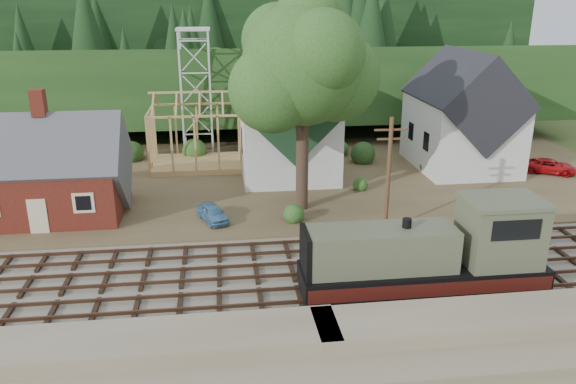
{
  "coord_description": "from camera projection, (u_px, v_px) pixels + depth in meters",
  "views": [
    {
      "loc": [
        -3.87,
        -28.73,
        15.14
      ],
      "look_at": [
        0.47,
        6.0,
        3.0
      ],
      "focal_mm": 35.0,
      "sensor_mm": 36.0,
      "label": 1
    }
  ],
  "objects": [
    {
      "name": "car_blue",
      "position": [
        213.0,
        213.0,
        39.27
      ],
      "size": [
        2.55,
        3.72,
        1.18
      ],
      "primitive_type": "imported",
      "rotation": [
        0.0,
        0.0,
        0.37
      ],
      "color": "#5388B3",
      "rests_on": "village_flat"
    },
    {
      "name": "ridge",
      "position": [
        243.0,
        101.0,
        86.73
      ],
      "size": [
        80.0,
        20.0,
        12.0
      ],
      "primitive_type": "cube",
      "color": "black",
      "rests_on": "ground"
    },
    {
      "name": "timber_frame",
      "position": [
        196.0,
        135.0,
        51.2
      ],
      "size": [
        8.2,
        6.2,
        6.99
      ],
      "color": "tan",
      "rests_on": "village_flat"
    },
    {
      "name": "big_tree",
      "position": [
        305.0,
        73.0,
        38.71
      ],
      "size": [
        10.9,
        8.4,
        14.7
      ],
      "color": "#38281E",
      "rests_on": "village_flat"
    },
    {
      "name": "patio_set",
      "position": [
        32.0,
        200.0,
        37.83
      ],
      "size": [
        2.01,
        2.01,
        2.24
      ],
      "color": "silver",
      "rests_on": "village_flat"
    },
    {
      "name": "car_red",
      "position": [
        550.0,
        166.0,
        50.04
      ],
      "size": [
        4.93,
        3.96,
        1.25
      ],
      "primitive_type": "imported",
      "rotation": [
        0.0,
        0.0,
        1.07
      ],
      "color": "red",
      "rests_on": "village_flat"
    },
    {
      "name": "telegraph_pole_near",
      "position": [
        389.0,
        174.0,
        36.66
      ],
      "size": [
        2.2,
        0.28,
        8.0
      ],
      "color": "#4C331E",
      "rests_on": "ground"
    },
    {
      "name": "village_flat",
      "position": [
        266.0,
        178.0,
        49.18
      ],
      "size": [
        64.0,
        26.0,
        0.3
      ],
      "primitive_type": "cube",
      "color": "brown",
      "rests_on": "ground"
    },
    {
      "name": "lattice_tower",
      "position": [
        194.0,
        53.0,
        54.61
      ],
      "size": [
        3.2,
        3.2,
        12.12
      ],
      "color": "silver",
      "rests_on": "village_flat"
    },
    {
      "name": "embankment",
      "position": [
        319.0,
        366.0,
        24.38
      ],
      "size": [
        64.0,
        5.0,
        1.6
      ],
      "primitive_type": "cube",
      "color": "#7F7259",
      "rests_on": "ground"
    },
    {
      "name": "depot",
      "position": [
        49.0,
        176.0,
        39.74
      ],
      "size": [
        10.8,
        7.41,
        9.0
      ],
      "color": "#531813",
      "rests_on": "village_flat"
    },
    {
      "name": "ground",
      "position": [
        293.0,
        275.0,
        32.35
      ],
      "size": [
        140.0,
        140.0,
        0.0
      ],
      "primitive_type": "plane",
      "color": "#384C1E",
      "rests_on": "ground"
    },
    {
      "name": "railroad_bed",
      "position": [
        293.0,
        274.0,
        32.33
      ],
      "size": [
        64.0,
        11.0,
        0.16
      ],
      "primitive_type": "cube",
      "color": "#726B5B",
      "rests_on": "ground"
    },
    {
      "name": "hillside",
      "position": [
        250.0,
        123.0,
        71.73
      ],
      "size": [
        70.0,
        28.96,
        12.74
      ],
      "primitive_type": "cube",
      "rotation": [
        -0.17,
        0.0,
        0.0
      ],
      "color": "#1E3F19",
      "rests_on": "ground"
    },
    {
      "name": "farmhouse",
      "position": [
        462.0,
        118.0,
        50.68
      ],
      "size": [
        8.4,
        10.8,
        10.6
      ],
      "color": "silver",
      "rests_on": "village_flat"
    },
    {
      "name": "locomotive",
      "position": [
        433.0,
        256.0,
        29.63
      ],
      "size": [
        12.89,
        3.22,
        5.13
      ],
      "color": "black",
      "rests_on": "railroad_bed"
    },
    {
      "name": "church",
      "position": [
        286.0,
        117.0,
        49.34
      ],
      "size": [
        8.4,
        15.17,
        13.0
      ],
      "color": "silver",
      "rests_on": "village_flat"
    }
  ]
}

